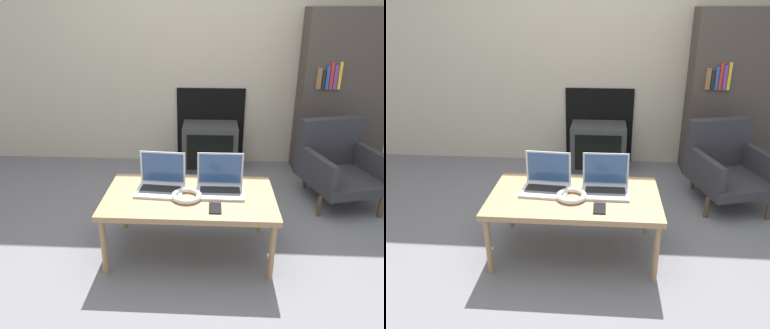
% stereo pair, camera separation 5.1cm
% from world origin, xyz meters
% --- Properties ---
extents(ground_plane, '(14.00, 14.00, 0.00)m').
position_xyz_m(ground_plane, '(0.00, 0.00, 0.00)').
color(ground_plane, slate).
extents(wall_back, '(7.00, 0.08, 2.60)m').
position_xyz_m(wall_back, '(0.00, 1.88, 1.29)').
color(wall_back, '#B7AD99').
rests_on(wall_back, ground_plane).
extents(table, '(1.10, 0.62, 0.43)m').
position_xyz_m(table, '(0.00, 0.17, 0.39)').
color(table, '#9E7A51').
rests_on(table, ground_plane).
extents(laptop_left, '(0.32, 0.25, 0.24)m').
position_xyz_m(laptop_left, '(-0.19, 0.25, 0.48)').
color(laptop_left, silver).
rests_on(laptop_left, table).
extents(laptop_right, '(0.31, 0.23, 0.24)m').
position_xyz_m(laptop_right, '(0.20, 0.25, 0.48)').
color(laptop_right, '#B2B2B7').
rests_on(laptop_right, table).
extents(headphones, '(0.20, 0.20, 0.03)m').
position_xyz_m(headphones, '(-0.02, 0.12, 0.45)').
color(headphones, beige).
rests_on(headphones, table).
extents(phone, '(0.08, 0.13, 0.01)m').
position_xyz_m(phone, '(0.17, -0.01, 0.43)').
color(phone, black).
rests_on(phone, table).
extents(tv, '(0.55, 0.38, 0.47)m').
position_xyz_m(tv, '(0.12, 1.64, 0.23)').
color(tv, '#383838').
rests_on(tv, ground_plane).
extents(armchair, '(0.72, 0.75, 0.67)m').
position_xyz_m(armchair, '(1.22, 1.04, 0.33)').
color(armchair, '#2D2D33').
rests_on(armchair, ground_plane).
extents(bookshelf, '(0.83, 0.32, 1.56)m').
position_xyz_m(bookshelf, '(1.39, 1.68, 0.78)').
color(bookshelf, '#3F3833').
rests_on(bookshelf, ground_plane).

